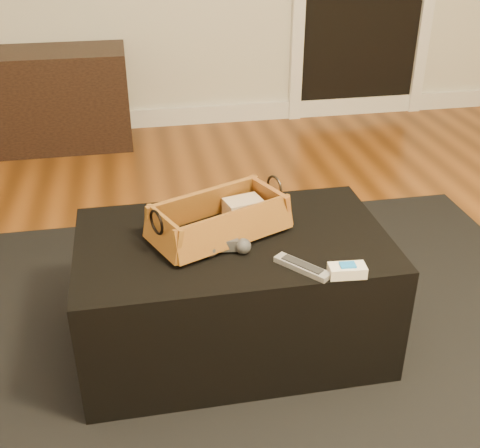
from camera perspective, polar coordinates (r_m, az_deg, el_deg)
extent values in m
cube|color=brown|center=(1.89, 1.67, -19.31)|extent=(5.00, 5.50, 0.01)
cube|color=white|center=(4.19, -6.35, 10.09)|extent=(5.00, 0.04, 0.12)
cube|color=black|center=(3.97, -21.52, 10.73)|extent=(1.49, 0.45, 0.59)
cube|color=black|center=(2.14, -0.39, -11.92)|extent=(2.60, 2.00, 0.01)
cube|color=black|center=(2.04, -0.66, -6.42)|extent=(1.00, 0.60, 0.42)
cube|color=black|center=(1.91, -2.27, -0.74)|extent=(0.23, 0.16, 0.02)
cube|color=tan|center=(2.00, 0.30, 1.47)|extent=(0.14, 0.11, 0.07)
cube|color=#A26A24|center=(1.94, -1.97, -0.86)|extent=(0.43, 0.32, 0.02)
cube|color=#986422|center=(1.98, -3.51, 1.87)|extent=(0.40, 0.20, 0.11)
cube|color=#AC7126|center=(1.84, -0.37, -0.41)|extent=(0.40, 0.20, 0.11)
cube|color=#9B5A23|center=(2.01, 2.87, 2.31)|extent=(0.12, 0.21, 0.11)
cube|color=brown|center=(1.82, -7.37, -0.92)|extent=(0.12, 0.21, 0.11)
torus|color=black|center=(2.00, 3.28, 3.56)|extent=(0.04, 0.08, 0.08)
torus|color=black|center=(1.80, -7.92, 0.15)|extent=(0.04, 0.08, 0.08)
cube|color=#313134|center=(1.85, -1.39, -1.77)|extent=(0.09, 0.07, 0.04)
sphere|color=#2D2E30|center=(1.82, -2.85, -2.39)|extent=(0.05, 0.05, 0.05)
sphere|color=#343437|center=(1.84, 0.30, -2.12)|extent=(0.05, 0.05, 0.05)
cube|color=#929398|center=(1.78, 5.92, -4.09)|extent=(0.15, 0.17, 0.02)
cube|color=black|center=(1.77, 5.93, -3.81)|extent=(0.11, 0.12, 0.00)
cube|color=white|center=(1.76, 10.12, -4.38)|extent=(0.11, 0.06, 0.03)
cube|color=#1B80ED|center=(1.75, 10.18, -3.85)|extent=(0.05, 0.04, 0.01)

